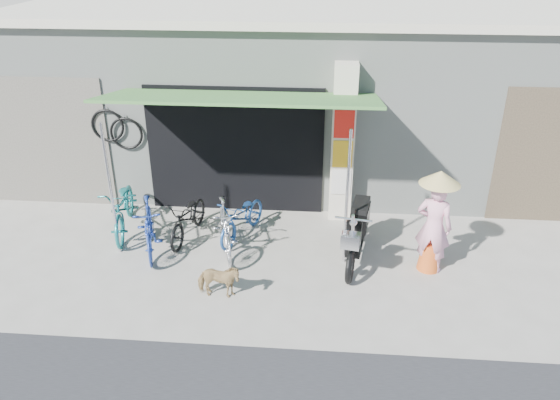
# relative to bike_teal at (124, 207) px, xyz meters

# --- Properties ---
(ground) EXTENTS (80.00, 80.00, 0.00)m
(ground) POSITION_rel_bike_teal_xyz_m (3.12, -1.51, -0.49)
(ground) COLOR #A09A90
(ground) RESTS_ON ground
(bicycle_shop) EXTENTS (12.30, 5.30, 3.66)m
(bicycle_shop) POSITION_rel_bike_teal_xyz_m (3.12, 3.58, 1.35)
(bicycle_shop) COLOR #AAB0A7
(bicycle_shop) RESTS_ON ground
(shop_pillar) EXTENTS (0.42, 0.44, 3.00)m
(shop_pillar) POSITION_rel_bike_teal_xyz_m (3.97, 0.94, 1.01)
(shop_pillar) COLOR beige
(shop_pillar) RESTS_ON ground
(awning) EXTENTS (4.60, 1.88, 2.72)m
(awning) POSITION_rel_bike_teal_xyz_m (2.22, 0.12, 2.03)
(awning) COLOR #3A6C30
(awning) RESTS_ON ground
(neighbour_left) EXTENTS (2.60, 0.06, 2.60)m
(neighbour_left) POSITION_rel_bike_teal_xyz_m (-1.88, 1.08, 0.81)
(neighbour_left) COLOR #6B665B
(neighbour_left) RESTS_ON ground
(bike_teal) EXTENTS (0.99, 1.94, 0.97)m
(bike_teal) POSITION_rel_bike_teal_xyz_m (0.00, 0.00, 0.00)
(bike_teal) COLOR #186D6D
(bike_teal) RESTS_ON ground
(bike_blue) EXTENTS (0.87, 1.63, 0.94)m
(bike_blue) POSITION_rel_bike_teal_xyz_m (0.68, -0.69, -0.02)
(bike_blue) COLOR navy
(bike_blue) RESTS_ON ground
(bike_black) EXTENTS (0.76, 1.59, 0.80)m
(bike_black) POSITION_rel_bike_teal_xyz_m (1.23, -0.15, -0.09)
(bike_black) COLOR black
(bike_black) RESTS_ON ground
(bike_silver) EXTENTS (0.85, 1.62, 0.93)m
(bike_silver) POSITION_rel_bike_teal_xyz_m (1.98, -0.61, -0.02)
(bike_silver) COLOR silver
(bike_silver) RESTS_ON ground
(bike_navy) EXTENTS (1.03, 1.61, 0.80)m
(bike_navy) POSITION_rel_bike_teal_xyz_m (2.20, -0.05, -0.09)
(bike_navy) COLOR navy
(bike_navy) RESTS_ON ground
(street_dog) EXTENTS (0.70, 0.33, 0.58)m
(street_dog) POSITION_rel_bike_teal_xyz_m (2.10, -1.92, -0.20)
(street_dog) COLOR tan
(street_dog) RESTS_ON ground
(moped) EXTENTS (0.66, 1.99, 1.13)m
(moped) POSITION_rel_bike_teal_xyz_m (4.23, -0.59, 0.03)
(moped) COLOR black
(moped) RESTS_ON ground
(nun) EXTENTS (0.68, 0.64, 1.76)m
(nun) POSITION_rel_bike_teal_xyz_m (5.42, -0.85, 0.38)
(nun) COLOR #EB9EB8
(nun) RESTS_ON ground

